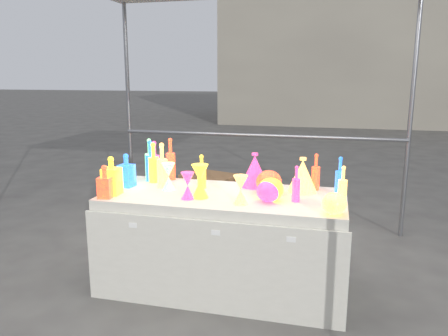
% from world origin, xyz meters
% --- Properties ---
extents(ground, '(80.00, 80.00, 0.00)m').
position_xyz_m(ground, '(0.00, 0.00, 0.00)').
color(ground, slate).
rests_on(ground, ground).
extents(display_table, '(1.84, 0.83, 0.75)m').
position_xyz_m(display_table, '(0.00, -0.01, 0.37)').
color(display_table, silver).
rests_on(display_table, ground).
extents(background_building, '(14.00, 6.00, 6.00)m').
position_xyz_m(background_building, '(4.00, 14.00, 3.00)').
color(background_building, '#A79F8B').
rests_on(background_building, ground).
extents(cardboard_box_closed, '(0.73, 0.62, 0.45)m').
position_xyz_m(cardboard_box_closed, '(-0.65, 1.86, 0.22)').
color(cardboard_box_closed, '#936742').
rests_on(cardboard_box_closed, ground).
extents(cardboard_box_flat, '(0.78, 0.56, 0.07)m').
position_xyz_m(cardboard_box_flat, '(0.38, 2.30, 0.03)').
color(cardboard_box_flat, '#936742').
rests_on(cardboard_box_flat, ground).
extents(bottle_0, '(0.10, 0.10, 0.33)m').
position_xyz_m(bottle_0, '(-0.66, 0.22, 0.92)').
color(bottle_0, '#F64E17').
rests_on(bottle_0, display_table).
extents(bottle_1, '(0.08, 0.08, 0.35)m').
position_xyz_m(bottle_1, '(-0.70, 0.25, 0.92)').
color(bottle_1, '#167D3A').
rests_on(bottle_1, display_table).
extents(bottle_2, '(0.10, 0.10, 0.36)m').
position_xyz_m(bottle_2, '(-0.56, 0.34, 0.93)').
color(bottle_2, orange).
rests_on(bottle_2, display_table).
extents(bottle_3, '(0.11, 0.11, 0.33)m').
position_xyz_m(bottle_3, '(-0.69, 0.31, 0.92)').
color(bottle_3, '#1C4EA7').
rests_on(bottle_3, display_table).
extents(bottle_4, '(0.10, 0.10, 0.36)m').
position_xyz_m(bottle_4, '(-0.52, 0.07, 0.93)').
color(bottle_4, '#15886D').
rests_on(bottle_4, display_table).
extents(bottle_5, '(0.09, 0.09, 0.36)m').
position_xyz_m(bottle_5, '(-0.72, 0.28, 0.93)').
color(bottle_5, '#CA28AE').
rests_on(bottle_5, display_table).
extents(bottle_6, '(0.08, 0.08, 0.27)m').
position_xyz_m(bottle_6, '(-0.21, 0.13, 0.88)').
color(bottle_6, '#F64E17').
rests_on(bottle_6, display_table).
extents(bottle_7, '(0.09, 0.09, 0.31)m').
position_xyz_m(bottle_7, '(-0.59, 0.23, 0.91)').
color(bottle_7, '#167D3A').
rests_on(bottle_7, display_table).
extents(decanter_0, '(0.13, 0.13, 0.29)m').
position_xyz_m(decanter_0, '(-0.81, -0.21, 0.89)').
color(decanter_0, '#F64E17').
rests_on(decanter_0, display_table).
extents(decanter_1, '(0.10, 0.10, 0.24)m').
position_xyz_m(decanter_1, '(-0.81, -0.31, 0.87)').
color(decanter_1, orange).
rests_on(decanter_1, display_table).
extents(decanter_2, '(0.12, 0.12, 0.27)m').
position_xyz_m(decanter_2, '(-0.81, 0.03, 0.88)').
color(decanter_2, '#167D3A').
rests_on(decanter_2, display_table).
extents(hourglass_1, '(0.13, 0.13, 0.20)m').
position_xyz_m(hourglass_1, '(-0.22, -0.19, 0.85)').
color(hourglass_1, '#1C4EA7').
rests_on(hourglass_1, display_table).
extents(hourglass_2, '(0.13, 0.13, 0.20)m').
position_xyz_m(hourglass_2, '(0.18, -0.23, 0.85)').
color(hourglass_2, '#15886D').
rests_on(hourglass_2, display_table).
extents(hourglass_3, '(0.12, 0.12, 0.22)m').
position_xyz_m(hourglass_3, '(-0.44, 0.00, 0.86)').
color(hourglass_3, '#CA28AE').
rests_on(hourglass_3, display_table).
extents(hourglass_4, '(0.13, 0.13, 0.25)m').
position_xyz_m(hourglass_4, '(-0.14, -0.14, 0.87)').
color(hourglass_4, '#F64E17').
rests_on(hourglass_4, display_table).
extents(globe_0, '(0.24, 0.24, 0.15)m').
position_xyz_m(globe_0, '(0.37, -0.10, 0.82)').
color(globe_0, '#F64E17').
rests_on(globe_0, display_table).
extents(globe_1, '(0.16, 0.16, 0.13)m').
position_xyz_m(globe_1, '(0.81, -0.30, 0.81)').
color(globe_1, '#15886D').
rests_on(globe_1, display_table).
extents(globe_2, '(0.23, 0.23, 0.16)m').
position_xyz_m(globe_2, '(0.32, 0.11, 0.83)').
color(globe_2, orange).
rests_on(globe_2, display_table).
extents(globe_3, '(0.20, 0.20, 0.14)m').
position_xyz_m(globe_3, '(0.36, -0.13, 0.82)').
color(globe_3, '#1C4EA7').
rests_on(globe_3, display_table).
extents(lampshade_2, '(0.30, 0.30, 0.27)m').
position_xyz_m(lampshade_2, '(0.18, 0.28, 0.89)').
color(lampshade_2, '#1C4EA7').
rests_on(lampshade_2, display_table).
extents(lampshade_3, '(0.29, 0.29, 0.27)m').
position_xyz_m(lampshade_3, '(0.57, 0.21, 0.88)').
color(lampshade_3, '#15886D').
rests_on(lampshade_3, display_table).
extents(bottle_8, '(0.09, 0.09, 0.30)m').
position_xyz_m(bottle_8, '(0.84, 0.15, 0.90)').
color(bottle_8, '#167D3A').
rests_on(bottle_8, display_table).
extents(bottle_9, '(0.08, 0.08, 0.29)m').
position_xyz_m(bottle_9, '(0.66, 0.29, 0.89)').
color(bottle_9, orange).
rests_on(bottle_9, display_table).
extents(bottle_10, '(0.07, 0.07, 0.26)m').
position_xyz_m(bottle_10, '(0.54, -0.07, 0.88)').
color(bottle_10, '#1C4EA7').
rests_on(bottle_10, display_table).
extents(bottle_11, '(0.08, 0.08, 0.27)m').
position_xyz_m(bottle_11, '(0.86, -0.07, 0.89)').
color(bottle_11, '#15886D').
rests_on(bottle_11, display_table).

